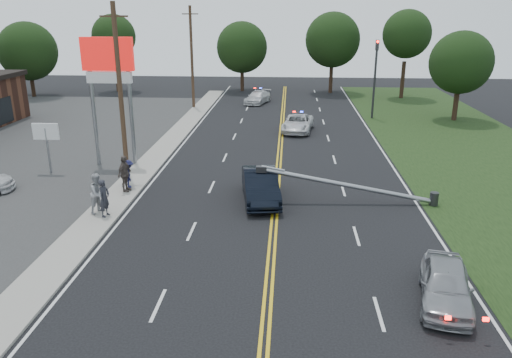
# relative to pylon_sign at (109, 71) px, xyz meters

# --- Properties ---
(ground) EXTENTS (120.00, 120.00, 0.00)m
(ground) POSITION_rel_pylon_sign_xyz_m (10.50, -14.00, -6.00)
(ground) COLOR black
(ground) RESTS_ON ground
(sidewalk) EXTENTS (1.80, 70.00, 0.12)m
(sidewalk) POSITION_rel_pylon_sign_xyz_m (2.10, -4.00, -5.94)
(sidewalk) COLOR gray
(sidewalk) RESTS_ON ground
(centerline_yellow) EXTENTS (0.36, 80.00, 0.00)m
(centerline_yellow) POSITION_rel_pylon_sign_xyz_m (10.50, -4.00, -5.99)
(centerline_yellow) COLOR gold
(centerline_yellow) RESTS_ON ground
(pylon_sign) EXTENTS (3.20, 0.35, 8.00)m
(pylon_sign) POSITION_rel_pylon_sign_xyz_m (0.00, 0.00, 0.00)
(pylon_sign) COLOR gray
(pylon_sign) RESTS_ON ground
(small_sign) EXTENTS (1.60, 0.14, 3.10)m
(small_sign) POSITION_rel_pylon_sign_xyz_m (-3.50, -2.00, -3.66)
(small_sign) COLOR gray
(small_sign) RESTS_ON ground
(traffic_signal) EXTENTS (0.28, 0.41, 7.05)m
(traffic_signal) POSITION_rel_pylon_sign_xyz_m (18.80, 16.00, -1.79)
(traffic_signal) COLOR #2D2D30
(traffic_signal) RESTS_ON ground
(fallen_streetlight) EXTENTS (9.36, 0.44, 1.91)m
(fallen_streetlight) POSITION_rel_pylon_sign_xyz_m (14.69, -6.00, -5.08)
(fallen_streetlight) COLOR #2D2D30
(fallen_streetlight) RESTS_ON ground
(utility_pole_mid) EXTENTS (1.60, 0.28, 10.00)m
(utility_pole_mid) POSITION_rel_pylon_sign_xyz_m (1.30, -2.00, -0.91)
(utility_pole_mid) COLOR #382619
(utility_pole_mid) RESTS_ON ground
(utility_pole_far) EXTENTS (1.60, 0.28, 10.00)m
(utility_pole_far) POSITION_rel_pylon_sign_xyz_m (1.30, 20.00, -0.91)
(utility_pole_far) COLOR #382619
(utility_pole_far) RESTS_ON ground
(tree_4) EXTENTS (6.53, 6.53, 8.41)m
(tree_4) POSITION_rel_pylon_sign_xyz_m (-18.66, 25.96, -0.86)
(tree_4) COLOR black
(tree_4) RESTS_ON ground
(tree_5) EXTENTS (5.18, 5.18, 9.18)m
(tree_5) POSITION_rel_pylon_sign_xyz_m (-10.14, 30.54, 0.57)
(tree_5) COLOR black
(tree_5) RESTS_ON ground
(tree_6) EXTENTS (6.16, 6.16, 8.35)m
(tree_6) POSITION_rel_pylon_sign_xyz_m (5.20, 31.95, -0.73)
(tree_6) COLOR black
(tree_6) RESTS_ON ground
(tree_7) EXTENTS (6.44, 6.44, 9.45)m
(tree_7) POSITION_rel_pylon_sign_xyz_m (16.07, 31.16, 0.23)
(tree_7) COLOR black
(tree_7) RESTS_ON ground
(tree_8) EXTENTS (5.30, 5.30, 9.71)m
(tree_8) POSITION_rel_pylon_sign_xyz_m (23.90, 27.83, 1.04)
(tree_8) COLOR black
(tree_8) RESTS_ON ground
(tree_9) EXTENTS (5.49, 5.49, 7.91)m
(tree_9) POSITION_rel_pylon_sign_xyz_m (26.17, 15.69, -0.85)
(tree_9) COLOR black
(tree_9) RESTS_ON ground
(crashed_sedan) EXTENTS (2.44, 5.16, 1.63)m
(crashed_sedan) POSITION_rel_pylon_sign_xyz_m (9.69, -5.88, -5.18)
(crashed_sedan) COLOR black
(crashed_sedan) RESTS_ON ground
(waiting_sedan) EXTENTS (2.50, 4.36, 1.40)m
(waiting_sedan) POSITION_rel_pylon_sign_xyz_m (16.52, -15.17, -5.30)
(waiting_sedan) COLOR #93959A
(waiting_sedan) RESTS_ON ground
(emergency_a) EXTENTS (2.92, 5.15, 1.35)m
(emergency_a) POSITION_rel_pylon_sign_xyz_m (11.83, 10.18, -5.32)
(emergency_a) COLOR silver
(emergency_a) RESTS_ON ground
(emergency_b) EXTENTS (3.04, 4.85, 1.31)m
(emergency_b) POSITION_rel_pylon_sign_xyz_m (7.69, 23.14, -5.34)
(emergency_b) COLOR silver
(emergency_b) RESTS_ON ground
(bystander_a) EXTENTS (0.58, 0.75, 1.84)m
(bystander_a) POSITION_rel_pylon_sign_xyz_m (2.41, -8.77, -4.96)
(bystander_a) COLOR #27272F
(bystander_a) RESTS_ON sidewalk
(bystander_b) EXTENTS (1.10, 1.20, 1.99)m
(bystander_b) POSITION_rel_pylon_sign_xyz_m (1.96, -8.33, -4.88)
(bystander_b) COLOR #9E9EA2
(bystander_b) RESTS_ON sidewalk
(bystander_c) EXTENTS (0.88, 1.15, 1.57)m
(bystander_c) POSITION_rel_pylon_sign_xyz_m (2.29, -4.64, -5.09)
(bystander_c) COLOR #1A1B42
(bystander_c) RESTS_ON sidewalk
(bystander_d) EXTENTS (0.75, 1.25, 2.00)m
(bystander_d) POSITION_rel_pylon_sign_xyz_m (2.28, -5.28, -4.88)
(bystander_d) COLOR #4F443F
(bystander_d) RESTS_ON sidewalk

